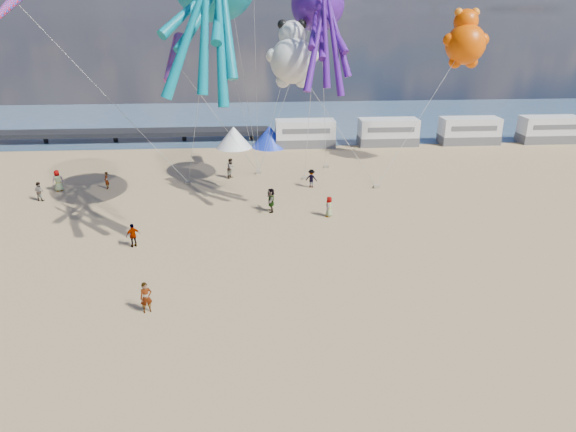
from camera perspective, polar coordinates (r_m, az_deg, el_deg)
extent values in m
plane|color=tan|center=(22.07, -3.29, -19.01)|extent=(120.00, 120.00, 0.00)
plane|color=#3C5773|center=(73.10, -4.11, 10.55)|extent=(120.00, 120.00, 0.00)
cube|color=black|center=(68.16, -28.58, 7.95)|extent=(60.00, 3.00, 0.50)
cube|color=silver|center=(58.44, 1.90, 9.17)|extent=(6.60, 2.50, 3.00)
cube|color=silver|center=(60.16, 11.05, 9.15)|extent=(6.60, 2.50, 3.00)
cube|color=silver|center=(63.28, 19.50, 8.93)|extent=(6.60, 2.50, 3.00)
cube|color=silver|center=(67.60, 26.99, 8.57)|extent=(6.60, 2.50, 3.00)
cone|color=white|center=(58.23, -6.05, 8.71)|extent=(4.00, 4.00, 2.40)
cone|color=#1933CC|center=(58.23, -2.07, 8.82)|extent=(4.00, 4.00, 2.40)
imported|color=tan|center=(27.40, -15.49, -8.72)|extent=(0.72, 0.60, 1.67)
imported|color=#7F6659|center=(47.90, -24.20, 3.60)|extent=(0.79, 0.67, 1.85)
imported|color=#7F6659|center=(46.15, -25.93, 2.48)|extent=(0.88, 0.70, 1.57)
imported|color=#7F6659|center=(44.73, 2.62, 4.19)|extent=(0.94, 0.84, 1.61)
imported|color=#7F6659|center=(34.86, -16.83, -2.07)|extent=(1.20, 1.04, 1.61)
imported|color=#7F6659|center=(39.18, -1.90, 1.79)|extent=(0.46, 1.10, 1.88)
imported|color=#7F6659|center=(46.99, -19.52, 3.74)|extent=(0.57, 1.43, 1.50)
imported|color=#7F6659|center=(38.39, 4.58, 1.04)|extent=(0.58, 0.67, 1.56)
imported|color=#7F6659|center=(47.46, -6.36, 5.29)|extent=(0.93, 1.08, 1.86)
cube|color=gray|center=(46.63, -11.02, 3.65)|extent=(0.50, 0.35, 0.22)
cube|color=gray|center=(47.11, 1.85, 4.24)|extent=(0.50, 0.35, 0.22)
cube|color=gray|center=(45.38, 9.82, 3.22)|extent=(0.50, 0.35, 0.22)
cube|color=gray|center=(50.72, 4.27, 5.50)|extent=(0.50, 0.35, 0.22)
cube|color=gray|center=(48.69, -3.29, 4.81)|extent=(0.50, 0.35, 0.22)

